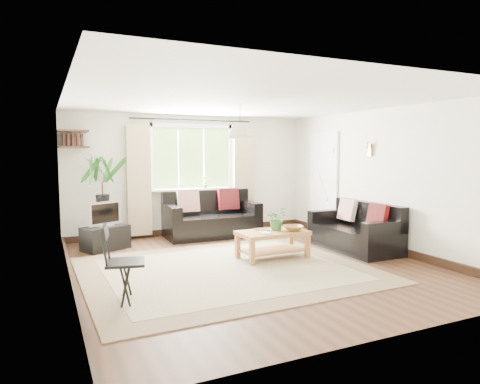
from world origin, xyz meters
name	(u,v)px	position (x,y,z in m)	size (l,w,h in m)	color
floor	(251,265)	(0.00, 0.00, 0.00)	(5.50, 5.50, 0.00)	black
ceiling	(252,101)	(0.00, 0.00, 2.40)	(5.50, 5.50, 0.00)	white
wall_back	(192,175)	(0.00, 2.75, 1.20)	(5.00, 0.02, 2.40)	silver
wall_front	(391,206)	(0.00, -2.75, 1.20)	(5.00, 0.02, 2.40)	silver
wall_left	(67,191)	(-2.50, 0.00, 1.20)	(0.02, 5.50, 2.40)	silver
wall_right	(383,179)	(2.50, 0.00, 1.20)	(0.02, 5.50, 2.40)	silver
rug	(226,269)	(-0.45, -0.12, 0.01)	(3.87, 3.32, 0.02)	beige
window	(192,158)	(0.00, 2.71, 1.55)	(2.50, 0.16, 2.16)	white
door	(322,184)	(2.47, 1.70, 1.00)	(0.06, 0.96, 2.06)	silver
corner_shelf	(73,139)	(-2.25, 2.50, 1.89)	(0.50, 0.50, 0.34)	black
pendant_lamp	(240,127)	(0.00, 0.40, 2.05)	(0.36, 0.36, 0.54)	beige
wall_sconce	(369,148)	(2.43, 0.30, 1.74)	(0.12, 0.12, 0.28)	beige
sofa_back	(212,215)	(0.24, 2.24, 0.43)	(1.81, 0.91, 0.85)	black
sofa_right	(354,227)	(2.03, 0.16, 0.38)	(0.81, 1.62, 0.76)	black
coffee_table	(273,245)	(0.46, 0.18, 0.22)	(1.08, 0.59, 0.44)	brown
table_plant	(277,219)	(0.55, 0.23, 0.62)	(0.32, 0.28, 0.36)	#2B5F26
bowl	(293,228)	(0.77, 0.09, 0.48)	(0.31, 0.31, 0.08)	olive
book_a	(260,233)	(0.19, 0.08, 0.45)	(0.15, 0.21, 0.02)	silver
book_b	(257,230)	(0.24, 0.29, 0.45)	(0.17, 0.23, 0.02)	brown
tv_stand	(105,238)	(-1.83, 1.93, 0.20)	(0.75, 0.42, 0.40)	black
tv	(105,213)	(-1.83, 1.93, 0.63)	(0.58, 0.19, 0.44)	#A5A5AA
palm_stand	(103,200)	(-1.80, 2.38, 0.80)	(0.62, 0.62, 1.60)	black
folding_chair	(126,264)	(-1.96, -0.84, 0.44)	(0.45, 0.45, 0.88)	black
sill_plant	(205,181)	(0.25, 2.63, 1.06)	(0.14, 0.10, 0.27)	#2D6023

